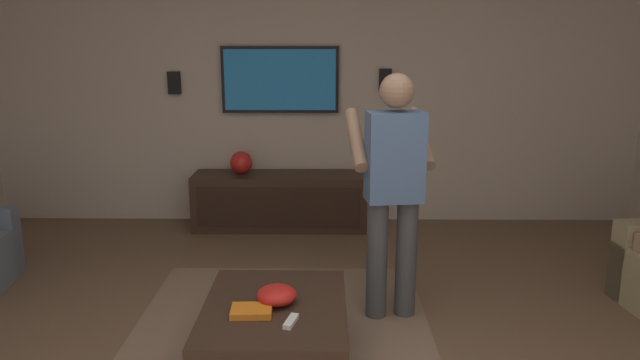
{
  "coord_description": "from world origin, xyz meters",
  "views": [
    {
      "loc": [
        -2.81,
        -0.11,
        1.86
      ],
      "look_at": [
        1.04,
        -0.07,
        0.92
      ],
      "focal_mm": 32.89,
      "sensor_mm": 36.0,
      "label": 1
    }
  ],
  "objects": [
    {
      "name": "remote_white",
      "position": [
        -0.01,
        0.07,
        0.41
      ],
      "size": [
        0.16,
        0.08,
        0.02
      ],
      "primitive_type": "cube",
      "rotation": [
        0.0,
        0.0,
        6.03
      ],
      "color": "white",
      "rests_on": "coffee_table"
    },
    {
      "name": "media_console",
      "position": [
        2.77,
        0.34,
        0.28
      ],
      "size": [
        0.45,
        1.7,
        0.55
      ],
      "rotation": [
        0.0,
        0.0,
        3.14
      ],
      "color": "#332116",
      "rests_on": "ground"
    },
    {
      "name": "vase_round",
      "position": [
        2.79,
        0.72,
        0.66
      ],
      "size": [
        0.22,
        0.22,
        0.22
      ],
      "primitive_type": "sphere",
      "color": "red",
      "rests_on": "media_console"
    },
    {
      "name": "wall_speaker_left",
      "position": [
        3.03,
        -0.69,
        1.45
      ],
      "size": [
        0.06,
        0.12,
        0.22
      ],
      "primitive_type": "cube",
      "color": "black"
    },
    {
      "name": "wall_speaker_right",
      "position": [
        3.03,
        1.39,
        1.42
      ],
      "size": [
        0.06,
        0.12,
        0.22
      ],
      "primitive_type": "cube",
      "color": "black"
    },
    {
      "name": "bowl",
      "position": [
        0.23,
        0.16,
        0.45
      ],
      "size": [
        0.23,
        0.23,
        0.1
      ],
      "primitive_type": "ellipsoid",
      "color": "red",
      "rests_on": "coffee_table"
    },
    {
      "name": "coffee_table",
      "position": [
        0.21,
        0.18,
        0.3
      ],
      "size": [
        1.0,
        0.8,
        0.4
      ],
      "color": "#332116",
      "rests_on": "ground"
    },
    {
      "name": "wall_back_tv",
      "position": [
        3.11,
        0.0,
        1.35
      ],
      "size": [
        0.1,
        6.71,
        2.69
      ],
      "primitive_type": "cube",
      "color": "#BCA893",
      "rests_on": "ground"
    },
    {
      "name": "person_standing",
      "position": [
        0.89,
        -0.55,
        0.93
      ],
      "size": [
        0.58,
        0.59,
        1.64
      ],
      "rotation": [
        0.0,
        0.0,
        0.13
      ],
      "color": "#3F3F3F",
      "rests_on": "ground"
    },
    {
      "name": "book",
      "position": [
        0.09,
        0.29,
        0.42
      ],
      "size": [
        0.17,
        0.23,
        0.04
      ],
      "primitive_type": "cube",
      "rotation": [
        0.0,
        0.0,
        4.76
      ],
      "color": "orange",
      "rests_on": "coffee_table"
    },
    {
      "name": "tv",
      "position": [
        3.01,
        0.34,
        1.45
      ],
      "size": [
        0.05,
        1.15,
        0.65
      ],
      "rotation": [
        0.0,
        0.0,
        3.14
      ],
      "color": "black"
    },
    {
      "name": "area_rug",
      "position": [
        0.41,
        0.18,
        0.01
      ],
      "size": [
        2.55,
        1.93,
        0.01
      ],
      "primitive_type": "cube",
      "color": "#7A604C",
      "rests_on": "ground"
    }
  ]
}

